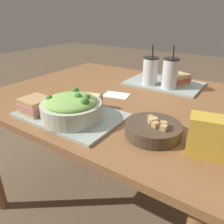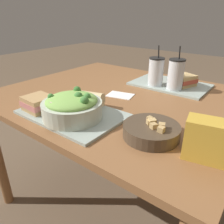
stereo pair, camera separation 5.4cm
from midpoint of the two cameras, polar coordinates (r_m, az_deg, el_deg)
The scene contains 13 objects.
ground_plane at distance 1.65m, azimuth -0.14°, elevation -21.35°, with size 12.00×12.00×0.00m, color brown.
dining_table at distance 1.25m, azimuth -0.17°, elevation 0.71°, with size 1.29×1.09×0.77m.
tray_near at distance 0.98m, azimuth -12.25°, elevation -0.75°, with size 0.45×0.30×0.01m.
tray_far at distance 1.41m, azimuth 12.29°, elevation 7.28°, with size 0.45×0.30×0.01m.
salad_bowl at distance 0.91m, azimuth -12.18°, elevation 1.17°, with size 0.25×0.25×0.11m.
soup_bowl at distance 0.81m, azimuth 8.79°, elevation -4.45°, with size 0.21×0.21×0.07m.
sandwich_near at distance 1.03m, azimuth -20.77°, elevation 1.69°, with size 0.13×0.12×0.06m.
baguette_near at distance 1.04m, azimuth -8.14°, elevation 3.41°, with size 0.16×0.10×0.06m.
sandwich_far at distance 1.40m, azimuth 15.34°, elevation 8.39°, with size 0.17×0.16×0.06m.
drink_cup_dark at distance 1.34m, azimuth 8.80°, elevation 10.32°, with size 0.09×0.09×0.23m.
drink_cup_red at distance 1.29m, azimuth 13.75°, elevation 9.53°, with size 0.09×0.09×0.24m.
chip_bag at distance 0.73m, azimuth 23.31°, elevation -6.21°, with size 0.17×0.11×0.13m.
napkin_folded at distance 1.20m, azimuth -0.13°, elevation 4.44°, with size 0.16×0.13×0.00m.
Camera 1 is at (0.62, -0.96, 1.19)m, focal length 35.00 mm.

